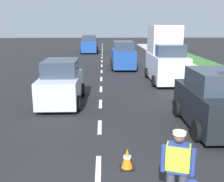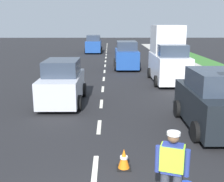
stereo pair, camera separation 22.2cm
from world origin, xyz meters
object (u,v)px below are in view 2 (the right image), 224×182
Objects in this scene: car_parked_curbside at (213,102)px; traffic_cone_near at (124,159)px; car_outgoing_far at (126,56)px; road_worker at (173,167)px; car_oncoming_third at (94,45)px; car_oncoming_lead at (62,83)px; delivery_truck at (168,56)px.

traffic_cone_near is at bearing -139.03° from car_parked_curbside.
car_outgoing_far reaches higher than traffic_cone_near.
car_parked_curbside is (3.29, 2.86, 0.71)m from traffic_cone_near.
car_oncoming_third is at bearing 95.96° from road_worker.
car_outgoing_far is at bearing 99.32° from car_parked_curbside.
car_oncoming_lead is 0.91× the size of car_outgoing_far.
car_oncoming_lead is at bearing -90.56° from car_oncoming_third.
road_worker is 0.43× the size of car_oncoming_lead.
car_oncoming_lead is (-3.44, 7.88, 0.01)m from road_worker.
car_outgoing_far is (1.04, 16.54, 0.77)m from traffic_cone_near.
car_oncoming_lead is (-0.22, -22.92, -0.09)m from car_oncoming_third.
car_oncoming_third is 26.89m from car_parked_curbside.
car_oncoming_third reaches higher than car_oncoming_lead.
road_worker is 18.19m from car_outgoing_far.
traffic_cone_near is 6.77m from car_oncoming_lead.
delivery_truck is 5.87m from car_outgoing_far.
car_oncoming_third reaches higher than car_parked_curbside.
car_oncoming_third is (-2.34, 29.15, 0.75)m from traffic_cone_near.
traffic_cone_near is 16.60m from car_outgoing_far.
delivery_truck is at bearing 73.26° from traffic_cone_near.
traffic_cone_near is at bearing -93.61° from car_outgoing_far.
car_outgoing_far is (3.38, -12.60, 0.01)m from car_oncoming_third.
car_oncoming_lead is 0.99× the size of car_parked_curbside.
car_parked_curbside is (2.42, 4.50, 0.05)m from road_worker.
delivery_truck is 1.17× the size of car_oncoming_lead.
car_parked_curbside is (-0.08, -8.33, -0.63)m from delivery_truck.
delivery_truck reaches higher than car_oncoming_third.
road_worker is 0.40× the size of car_oncoming_third.
car_oncoming_third is at bearing 107.62° from delivery_truck.
traffic_cone_near is 0.13× the size of car_oncoming_third.
car_parked_curbside is at bearing -80.68° from car_outgoing_far.
delivery_truck is 1.07× the size of car_outgoing_far.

